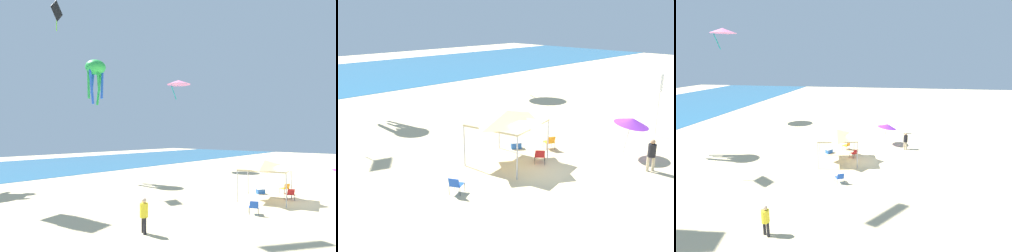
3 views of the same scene
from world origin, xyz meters
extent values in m
cube|color=beige|center=(0.00, 0.00, -0.05)|extent=(120.00, 120.00, 0.10)
cylinder|color=#B7B7BC|center=(-1.65, 0.30, 1.07)|extent=(0.07, 0.07, 2.14)
cylinder|color=#B7B7BC|center=(1.49, 0.99, 1.07)|extent=(0.07, 0.07, 2.14)
cylinder|color=#B7B7BC|center=(-2.32, 3.37, 1.07)|extent=(0.07, 0.07, 2.14)
cylinder|color=#B7B7BC|center=(0.81, 4.06, 1.07)|extent=(0.07, 0.07, 2.14)
cube|color=#D1B784|center=(-0.42, 2.18, 2.19)|extent=(3.90, 3.85, 0.10)
pyramid|color=#D1B784|center=(-0.42, 2.18, 2.53)|extent=(3.82, 3.77, 0.58)
cylinder|color=silver|center=(5.08, -1.73, 1.06)|extent=(0.15, 0.38, 2.13)
cone|color=purple|center=(5.13, -1.89, 1.95)|extent=(1.93, 1.94, 0.76)
cylinder|color=black|center=(3.17, 2.06, 0.20)|extent=(0.02, 0.02, 0.40)
cylinder|color=black|center=(2.72, 2.31, 0.20)|extent=(0.02, 0.02, 0.40)
cylinder|color=black|center=(2.93, 1.60, 0.20)|extent=(0.02, 0.02, 0.40)
cylinder|color=black|center=(2.47, 1.85, 0.20)|extent=(0.02, 0.02, 0.40)
cube|color=orange|center=(2.82, 1.95, 0.40)|extent=(0.71, 0.71, 0.03)
cube|color=orange|center=(2.68, 1.70, 0.61)|extent=(0.50, 0.35, 0.41)
cylinder|color=black|center=(-4.18, 1.10, 0.20)|extent=(0.02, 0.02, 0.40)
cylinder|color=black|center=(-4.43, 1.56, 0.20)|extent=(0.02, 0.02, 0.40)
cylinder|color=black|center=(-4.64, 0.85, 0.20)|extent=(0.02, 0.02, 0.40)
cylinder|color=black|center=(-4.88, 1.31, 0.20)|extent=(0.02, 0.02, 0.40)
cube|color=blue|center=(-4.53, 1.21, 0.40)|extent=(0.70, 0.70, 0.03)
cube|color=blue|center=(-4.79, 1.07, 0.61)|extent=(0.35, 0.50, 0.41)
cylinder|color=black|center=(1.10, 0.87, 0.20)|extent=(0.02, 0.02, 0.40)
cylinder|color=black|center=(0.75, 1.26, 0.20)|extent=(0.02, 0.02, 0.40)
cylinder|color=black|center=(0.71, 0.52, 0.20)|extent=(0.02, 0.02, 0.40)
cylinder|color=black|center=(0.36, 0.91, 0.20)|extent=(0.02, 0.02, 0.40)
cube|color=red|center=(0.73, 0.89, 0.40)|extent=(0.73, 0.73, 0.03)
cube|color=red|center=(0.51, 0.70, 0.61)|extent=(0.42, 0.46, 0.41)
cube|color=blue|center=(1.48, 3.34, 0.18)|extent=(0.72, 0.68, 0.36)
cube|color=white|center=(1.48, 3.34, 0.38)|extent=(0.74, 0.70, 0.04)
cylinder|color=silver|center=(9.48, -1.41, 2.04)|extent=(0.06, 0.06, 4.08)
cube|color=white|center=(9.65, -1.41, 3.43)|extent=(0.30, 0.02, 1.10)
cylinder|color=#C6B28C|center=(3.71, -3.62, 0.38)|extent=(0.15, 0.15, 0.76)
cylinder|color=#C6B28C|center=(3.95, -3.80, 0.38)|extent=(0.15, 0.15, 0.76)
cylinder|color=black|center=(3.83, -3.71, 1.08)|extent=(0.39, 0.39, 0.66)
sphere|color=#A87A56|center=(3.83, -3.71, 1.54)|extent=(0.25, 0.25, 0.25)
cylinder|color=black|center=(-11.03, 3.81, 0.38)|extent=(0.15, 0.15, 0.76)
cylinder|color=black|center=(-11.18, 3.55, 0.38)|extent=(0.15, 0.15, 0.76)
cylinder|color=yellow|center=(-11.10, 3.68, 1.09)|extent=(0.40, 0.40, 0.66)
sphere|color=beige|center=(-11.10, 3.68, 1.54)|extent=(0.25, 0.25, 0.25)
cone|color=pink|center=(11.76, 19.56, 12.07)|extent=(4.27, 4.27, 0.64)
cylinder|color=teal|center=(12.19, 20.87, 10.94)|extent=(1.09, 0.46, 2.35)
camera|label=1|loc=(-21.10, -6.25, 4.61)|focal=31.79mm
camera|label=2|loc=(-13.78, -11.09, 7.61)|focal=40.68mm
camera|label=3|loc=(-22.42, -2.23, 8.68)|focal=29.57mm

